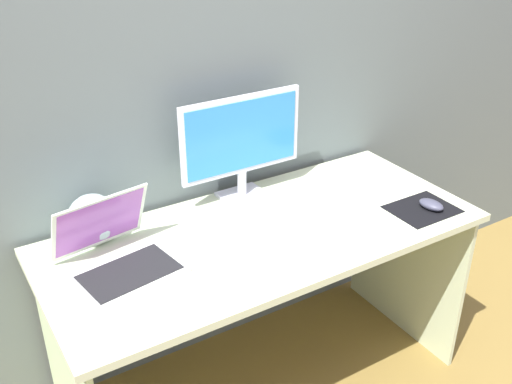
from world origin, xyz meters
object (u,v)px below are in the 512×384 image
Objects in this scene: monitor at (242,142)px; mouse at (431,205)px; fishbowl at (93,219)px; keyboard_external at (313,250)px; laptop at (118,256)px.

mouse is (0.56, -0.47, -0.22)m from monitor.
fishbowl reaches higher than keyboard_external.
laptop is at bearing 155.91° from mouse.
monitor is 5.10× the size of mouse.
mouse is at bearing -21.87° from fishbowl.
laptop is at bearing -87.27° from fishbowl.
keyboard_external is 0.56m from mouse.
mouse reaches higher than keyboard_external.
laptop is 3.80× the size of mouse.
fishbowl is at bearing 146.17° from keyboard_external.
keyboard_external is (0.01, -0.47, -0.23)m from monitor.
laptop is 2.16× the size of fishbowl.
fishbowl is 0.77m from keyboard_external.
laptop is 1.18m from mouse.
mouse is at bearing -12.48° from laptop.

